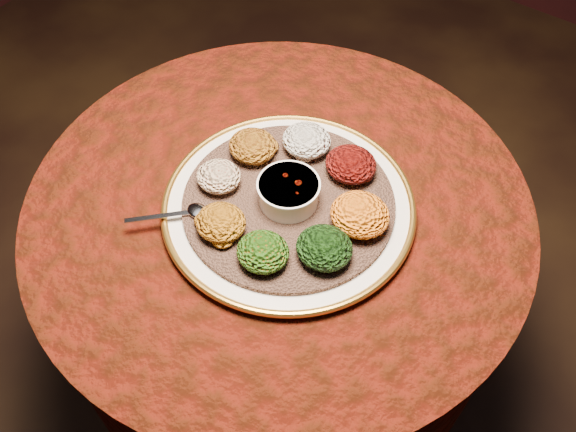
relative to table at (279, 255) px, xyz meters
The scene contains 13 objects.
table is the anchor object (origin of this frame).
platter 0.19m from the table, 12.43° to the right, with size 0.50×0.50×0.02m.
injera 0.20m from the table, 12.43° to the right, with size 0.39×0.39×0.01m, color brown.
stew_bowl 0.24m from the table, 12.43° to the right, with size 0.11×0.11×0.05m.
spoon 0.27m from the table, 125.83° to the right, with size 0.12×0.11×0.01m.
portion_ayib 0.26m from the table, 99.58° to the left, with size 0.10×0.09×0.05m, color beige.
portion_kitfo 0.27m from the table, 54.98° to the left, with size 0.10×0.09×0.05m, color black.
portion_tikil 0.28m from the table, ahead, with size 0.11×0.10×0.05m, color #AA6F0E.
portion_gomen 0.28m from the table, 25.11° to the right, with size 0.10×0.09×0.05m, color black.
portion_mixveg 0.27m from the table, 63.45° to the right, with size 0.09×0.09×0.04m, color #8F3D09.
portion_kik 0.26m from the table, 102.74° to the right, with size 0.09×0.09×0.04m, color #A9610E.
portion_timatim 0.25m from the table, 154.54° to the right, with size 0.08×0.08×0.04m, color maroon.
portion_shiro 0.25m from the table, 153.33° to the left, with size 0.09×0.09×0.04m, color #8D5611.
Camera 1 is at (0.46, -0.60, 1.67)m, focal length 40.00 mm.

